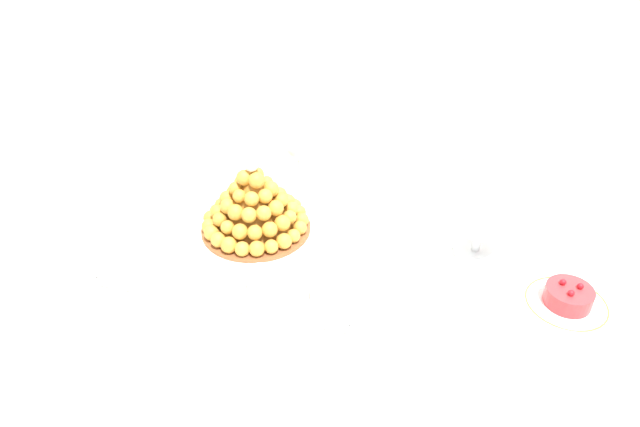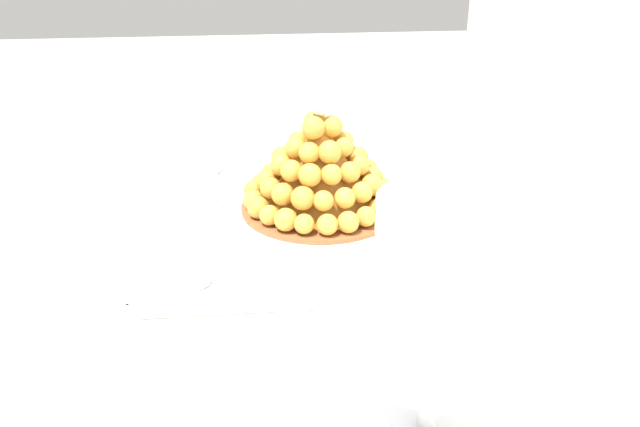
{
  "view_description": "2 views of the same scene",
  "coord_description": "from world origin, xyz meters",
  "px_view_note": "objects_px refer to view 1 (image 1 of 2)",
  "views": [
    {
      "loc": [
        0.2,
        -1.07,
        1.64
      ],
      "look_at": [
        -0.08,
        -0.01,
        0.9
      ],
      "focal_mm": 32.04,
      "sensor_mm": 36.0,
      "label": 1
    },
    {
      "loc": [
        0.83,
        -0.07,
        1.29
      ],
      "look_at": [
        -0.06,
        0.02,
        0.87
      ],
      "focal_mm": 38.31,
      "sensor_mm": 36.0,
      "label": 2
    }
  ],
  "objects_px": {
    "dessert_cup_left": "(145,259)",
    "wine_glass": "(299,148)",
    "croquembouche": "(254,205)",
    "dessert_cup_mid_right": "(323,290)",
    "serving_tray": "(252,248)",
    "dessert_cup_centre": "(260,282)",
    "dessert_cup_mid_left": "(197,270)",
    "fruit_tart_plate": "(568,299)",
    "macaron_goblet": "(486,194)"
  },
  "relations": [
    {
      "from": "dessert_cup_mid_left",
      "to": "wine_glass",
      "type": "xyz_separation_m",
      "value": [
        0.11,
        0.45,
        0.1
      ]
    },
    {
      "from": "dessert_cup_centre",
      "to": "dessert_cup_mid_left",
      "type": "bearing_deg",
      "value": 177.3
    },
    {
      "from": "serving_tray",
      "to": "croquembouche",
      "type": "height_order",
      "value": "croquembouche"
    },
    {
      "from": "dessert_cup_left",
      "to": "dessert_cup_mid_right",
      "type": "relative_size",
      "value": 0.96
    },
    {
      "from": "dessert_cup_left",
      "to": "dessert_cup_mid_left",
      "type": "xyz_separation_m",
      "value": [
        0.13,
        -0.01,
        -0.0
      ]
    },
    {
      "from": "croquembouche",
      "to": "macaron_goblet",
      "type": "distance_m",
      "value": 0.55
    },
    {
      "from": "dessert_cup_mid_right",
      "to": "croquembouche",
      "type": "bearing_deg",
      "value": 137.91
    },
    {
      "from": "dessert_cup_mid_right",
      "to": "wine_glass",
      "type": "xyz_separation_m",
      "value": [
        -0.18,
        0.44,
        0.09
      ]
    },
    {
      "from": "dessert_cup_left",
      "to": "dessert_cup_mid_left",
      "type": "distance_m",
      "value": 0.13
    },
    {
      "from": "dessert_cup_left",
      "to": "serving_tray",
      "type": "bearing_deg",
      "value": 31.86
    },
    {
      "from": "serving_tray",
      "to": "dessert_cup_centre",
      "type": "distance_m",
      "value": 0.17
    },
    {
      "from": "dessert_cup_left",
      "to": "dessert_cup_mid_right",
      "type": "bearing_deg",
      "value": -0.2
    },
    {
      "from": "croquembouche",
      "to": "fruit_tart_plate",
      "type": "xyz_separation_m",
      "value": [
        0.74,
        -0.08,
        -0.07
      ]
    },
    {
      "from": "macaron_goblet",
      "to": "wine_glass",
      "type": "bearing_deg",
      "value": 160.36
    },
    {
      "from": "dessert_cup_centre",
      "to": "wine_glass",
      "type": "bearing_deg",
      "value": 95.78
    },
    {
      "from": "dessert_cup_left",
      "to": "wine_glass",
      "type": "height_order",
      "value": "wine_glass"
    },
    {
      "from": "croquembouche",
      "to": "wine_glass",
      "type": "xyz_separation_m",
      "value": [
        0.05,
        0.24,
        0.04
      ]
    },
    {
      "from": "serving_tray",
      "to": "dessert_cup_mid_left",
      "type": "relative_size",
      "value": 9.63
    },
    {
      "from": "dessert_cup_mid_left",
      "to": "macaron_goblet",
      "type": "relative_size",
      "value": 0.23
    },
    {
      "from": "dessert_cup_mid_left",
      "to": "dessert_cup_mid_right",
      "type": "relative_size",
      "value": 1.12
    },
    {
      "from": "dessert_cup_mid_left",
      "to": "wine_glass",
      "type": "height_order",
      "value": "wine_glass"
    },
    {
      "from": "dessert_cup_centre",
      "to": "dessert_cup_mid_right",
      "type": "height_order",
      "value": "dessert_cup_centre"
    },
    {
      "from": "dessert_cup_mid_left",
      "to": "macaron_goblet",
      "type": "bearing_deg",
      "value": 24.02
    },
    {
      "from": "serving_tray",
      "to": "macaron_goblet",
      "type": "relative_size",
      "value": 2.21
    },
    {
      "from": "croquembouche",
      "to": "dessert_cup_centre",
      "type": "bearing_deg",
      "value": -67.32
    },
    {
      "from": "dessert_cup_mid_left",
      "to": "wine_glass",
      "type": "relative_size",
      "value": 0.36
    },
    {
      "from": "croquembouche",
      "to": "dessert_cup_mid_right",
      "type": "height_order",
      "value": "croquembouche"
    },
    {
      "from": "serving_tray",
      "to": "croquembouche",
      "type": "bearing_deg",
      "value": 102.97
    },
    {
      "from": "fruit_tart_plate",
      "to": "dessert_cup_mid_right",
      "type": "bearing_deg",
      "value": -166.33
    },
    {
      "from": "dessert_cup_left",
      "to": "wine_glass",
      "type": "relative_size",
      "value": 0.31
    },
    {
      "from": "dessert_cup_mid_left",
      "to": "fruit_tart_plate",
      "type": "height_order",
      "value": "fruit_tart_plate"
    },
    {
      "from": "dessert_cup_left",
      "to": "macaron_goblet",
      "type": "distance_m",
      "value": 0.8
    },
    {
      "from": "macaron_goblet",
      "to": "dessert_cup_mid_right",
      "type": "bearing_deg",
      "value": -139.73
    },
    {
      "from": "croquembouche",
      "to": "dessert_cup_centre",
      "type": "xyz_separation_m",
      "value": [
        0.09,
        -0.22,
        -0.05
      ]
    },
    {
      "from": "croquembouche",
      "to": "macaron_goblet",
      "type": "bearing_deg",
      "value": 6.16
    },
    {
      "from": "dessert_cup_mid_right",
      "to": "wine_glass",
      "type": "bearing_deg",
      "value": 112.54
    },
    {
      "from": "dessert_cup_left",
      "to": "dessert_cup_centre",
      "type": "relative_size",
      "value": 0.89
    },
    {
      "from": "macaron_goblet",
      "to": "serving_tray",
      "type": "bearing_deg",
      "value": -165.99
    },
    {
      "from": "croquembouche",
      "to": "wine_glass",
      "type": "relative_size",
      "value": 1.64
    },
    {
      "from": "dessert_cup_centre",
      "to": "macaron_goblet",
      "type": "bearing_deg",
      "value": 31.56
    },
    {
      "from": "serving_tray",
      "to": "dessert_cup_left",
      "type": "relative_size",
      "value": 11.29
    },
    {
      "from": "serving_tray",
      "to": "fruit_tart_plate",
      "type": "distance_m",
      "value": 0.73
    },
    {
      "from": "dessert_cup_mid_right",
      "to": "fruit_tart_plate",
      "type": "bearing_deg",
      "value": 13.67
    },
    {
      "from": "wine_glass",
      "to": "dessert_cup_centre",
      "type": "bearing_deg",
      "value": -84.22
    },
    {
      "from": "fruit_tart_plate",
      "to": "macaron_goblet",
      "type": "bearing_deg",
      "value": 144.51
    },
    {
      "from": "croquembouche",
      "to": "serving_tray",
      "type": "bearing_deg",
      "value": -77.03
    },
    {
      "from": "macaron_goblet",
      "to": "fruit_tart_plate",
      "type": "xyz_separation_m",
      "value": [
        0.2,
        -0.14,
        -0.15
      ]
    },
    {
      "from": "serving_tray",
      "to": "dessert_cup_centre",
      "type": "bearing_deg",
      "value": -62.93
    },
    {
      "from": "dessert_cup_centre",
      "to": "fruit_tart_plate",
      "type": "height_order",
      "value": "dessert_cup_centre"
    },
    {
      "from": "dessert_cup_mid_left",
      "to": "dessert_cup_mid_right",
      "type": "distance_m",
      "value": 0.29
    }
  ]
}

